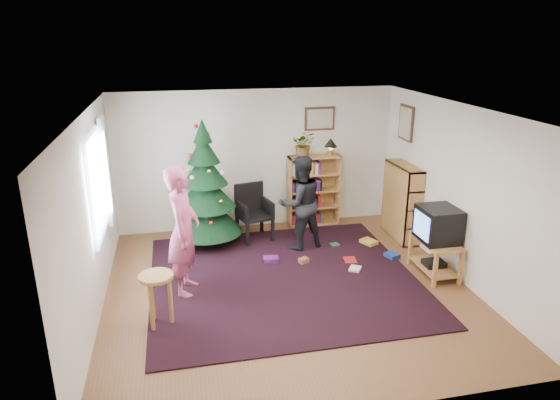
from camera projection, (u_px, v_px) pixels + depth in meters
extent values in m
plane|color=brown|center=(288.00, 288.00, 7.04)|extent=(5.00, 5.00, 0.00)
plane|color=white|center=(289.00, 111.00, 6.24)|extent=(5.00, 5.00, 0.00)
cube|color=silver|center=(257.00, 160.00, 8.95)|extent=(5.00, 0.02, 2.50)
cube|color=silver|center=(353.00, 298.00, 4.33)|extent=(5.00, 0.02, 2.50)
cube|color=silver|center=(91.00, 219.00, 6.14)|extent=(0.02, 5.00, 2.50)
cube|color=silver|center=(458.00, 192.00, 7.14)|extent=(0.02, 5.00, 2.50)
cube|color=black|center=(283.00, 278.00, 7.32)|extent=(3.80, 3.60, 0.02)
cube|color=silver|center=(97.00, 185.00, 6.62)|extent=(0.04, 1.20, 1.40)
cube|color=silver|center=(106.00, 171.00, 7.28)|extent=(0.06, 0.35, 1.60)
cube|color=#4C3319|center=(320.00, 119.00, 8.93)|extent=(0.55, 0.03, 0.42)
cube|color=beige|center=(320.00, 119.00, 8.93)|extent=(0.47, 0.01, 0.34)
cube|color=#4C3319|center=(406.00, 123.00, 8.53)|extent=(0.03, 0.50, 0.60)
cube|color=beige|center=(406.00, 123.00, 8.53)|extent=(0.01, 0.42, 0.52)
cylinder|color=#3F2816|center=(208.00, 237.00, 8.47)|extent=(0.11, 0.11, 0.23)
cone|color=black|center=(206.00, 213.00, 8.33)|extent=(1.18, 1.18, 0.67)
cone|color=black|center=(205.00, 190.00, 8.20)|extent=(0.99, 0.99, 0.59)
cone|color=black|center=(204.00, 169.00, 8.08)|extent=(0.76, 0.76, 0.52)
cone|color=black|center=(203.00, 149.00, 7.97)|extent=(0.53, 0.53, 0.46)
cone|color=black|center=(202.00, 130.00, 7.88)|extent=(0.30, 0.30, 0.38)
cube|color=#BD7C43|center=(314.00, 190.00, 9.20)|extent=(0.95, 0.30, 1.30)
cube|color=#BD7C43|center=(314.00, 157.00, 9.00)|extent=(0.95, 0.30, 0.03)
cube|color=#BD7C43|center=(402.00, 202.00, 8.60)|extent=(0.30, 0.95, 1.30)
cube|color=#BD7C43|center=(405.00, 166.00, 8.39)|extent=(0.30, 0.95, 0.03)
cube|color=#BD7C43|center=(436.00, 241.00, 7.28)|extent=(0.46, 0.82, 0.04)
cube|color=#BD7C43|center=(435.00, 271.00, 6.98)|extent=(0.05, 0.05, 0.51)
cube|color=#BD7C43|center=(461.00, 268.00, 7.06)|extent=(0.05, 0.05, 0.51)
cube|color=#BD7C43|center=(410.00, 249.00, 7.68)|extent=(0.05, 0.05, 0.51)
cube|color=#BD7C43|center=(434.00, 247.00, 7.76)|extent=(0.05, 0.05, 0.51)
cube|color=#BD7C43|center=(434.00, 267.00, 7.42)|extent=(0.42, 0.78, 0.03)
cube|color=black|center=(434.00, 263.00, 7.40)|extent=(0.30, 0.25, 0.08)
cube|color=black|center=(438.00, 224.00, 7.20)|extent=(0.52, 0.57, 0.50)
cube|color=#5888F0|center=(421.00, 226.00, 7.14)|extent=(0.01, 0.44, 0.36)
cube|color=black|center=(255.00, 216.00, 8.55)|extent=(0.64, 0.64, 0.05)
cube|color=black|center=(252.00, 197.00, 8.69)|extent=(0.52, 0.17, 0.53)
cube|color=black|center=(243.00, 234.00, 8.36)|extent=(0.06, 0.06, 0.43)
cube|color=black|center=(271.00, 232.00, 8.45)|extent=(0.06, 0.06, 0.43)
cube|color=black|center=(240.00, 224.00, 8.79)|extent=(0.06, 0.06, 0.43)
cube|color=black|center=(266.00, 222.00, 8.88)|extent=(0.06, 0.06, 0.43)
cylinder|color=#BD7C43|center=(156.00, 277.00, 5.95)|extent=(0.41, 0.41, 0.05)
cylinder|color=#BD7C43|center=(171.00, 301.00, 6.09)|extent=(0.05, 0.05, 0.64)
cylinder|color=#BD7C43|center=(152.00, 297.00, 6.17)|extent=(0.05, 0.05, 0.64)
cylinder|color=#BD7C43|center=(151.00, 308.00, 5.93)|extent=(0.05, 0.05, 0.64)
imported|color=#B7496F|center=(183.00, 231.00, 6.68)|extent=(0.57, 0.74, 1.80)
imported|color=black|center=(300.00, 203.00, 8.11)|extent=(0.89, 0.77, 1.58)
imported|color=gray|center=(304.00, 144.00, 8.88)|extent=(0.49, 0.45, 0.46)
cylinder|color=#A57F33|center=(330.00, 153.00, 9.04)|extent=(0.10, 0.10, 0.10)
sphere|color=#FFD88C|center=(331.00, 147.00, 9.00)|extent=(0.10, 0.10, 0.10)
cone|color=black|center=(331.00, 142.00, 8.98)|extent=(0.24, 0.24, 0.16)
cube|color=#A51E19|center=(350.00, 259.00, 7.84)|extent=(0.20, 0.20, 0.08)
cube|color=navy|center=(392.00, 256.00, 7.96)|extent=(0.20, 0.20, 0.08)
cube|color=#1E592D|center=(335.00, 244.00, 8.38)|extent=(0.20, 0.20, 0.08)
cube|color=gold|center=(369.00, 242.00, 8.47)|extent=(0.20, 0.20, 0.08)
cube|color=brown|center=(304.00, 261.00, 7.76)|extent=(0.20, 0.20, 0.08)
cube|color=beige|center=(355.00, 269.00, 7.53)|extent=(0.20, 0.20, 0.08)
cube|color=#4C1959|center=(271.00, 261.00, 7.79)|extent=(0.20, 0.20, 0.08)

